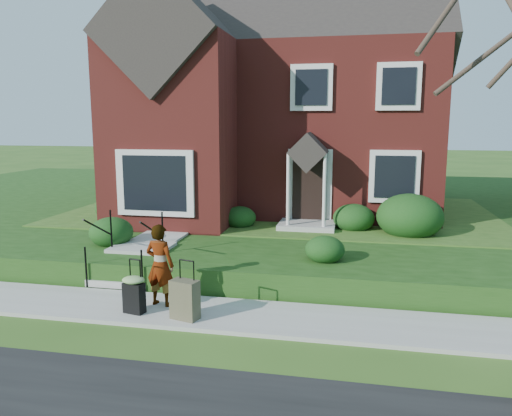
% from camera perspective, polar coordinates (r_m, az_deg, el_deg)
% --- Properties ---
extents(ground, '(120.00, 120.00, 0.00)m').
position_cam_1_polar(ground, '(9.72, -4.67, -12.20)').
color(ground, '#2D5119').
rests_on(ground, ground).
extents(sidewalk, '(60.00, 1.60, 0.08)m').
position_cam_1_polar(sidewalk, '(9.71, -4.68, -11.98)').
color(sidewalk, '#9E9B93').
rests_on(sidewalk, ground).
extents(terrace, '(44.00, 20.00, 0.60)m').
position_cam_1_polar(terrace, '(19.89, 15.47, -0.19)').
color(terrace, '#193D10').
rests_on(terrace, ground).
extents(walkway, '(1.20, 6.00, 0.06)m').
position_cam_1_polar(walkway, '(14.86, -8.66, -1.97)').
color(walkway, '#9E9B93').
rests_on(walkway, terrace).
extents(main_house, '(10.40, 10.20, 9.40)m').
position_cam_1_polar(main_house, '(18.53, 2.95, 14.85)').
color(main_house, maroon).
rests_on(main_house, terrace).
extents(front_steps, '(1.40, 2.02, 1.50)m').
position_cam_1_polar(front_steps, '(12.06, -13.78, -5.67)').
color(front_steps, '#9E9B93').
rests_on(front_steps, ground).
extents(foundation_shrubs, '(10.19, 4.43, 1.25)m').
position_cam_1_polar(foundation_shrubs, '(13.98, 2.16, -0.53)').
color(foundation_shrubs, black).
rests_on(foundation_shrubs, terrace).
extents(woman, '(0.65, 0.48, 1.62)m').
position_cam_1_polar(woman, '(9.93, -10.92, -6.42)').
color(woman, '#999999').
rests_on(woman, sidewalk).
extents(suitcase_black, '(0.49, 0.43, 1.04)m').
position_cam_1_polar(suitcase_black, '(9.77, -13.78, -9.34)').
color(suitcase_black, black).
rests_on(suitcase_black, sidewalk).
extents(suitcase_olive, '(0.56, 0.41, 1.09)m').
position_cam_1_polar(suitcase_olive, '(9.32, -8.14, -10.31)').
color(suitcase_olive, '#4E4A34').
rests_on(suitcase_olive, sidewalk).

